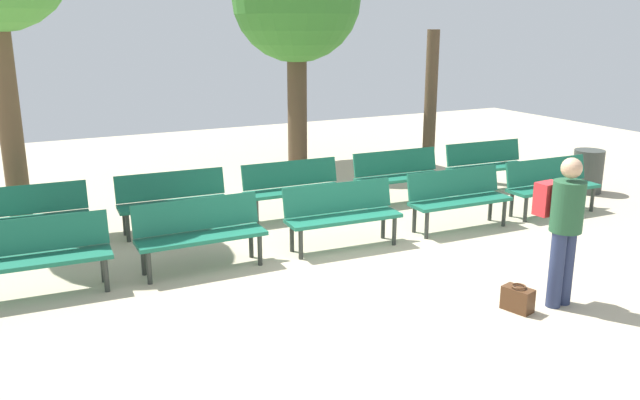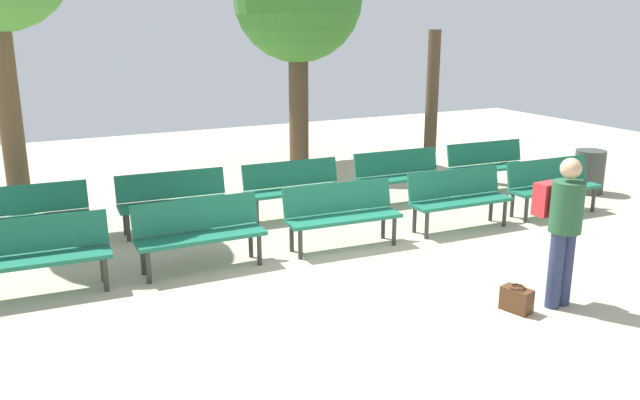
% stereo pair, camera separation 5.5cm
% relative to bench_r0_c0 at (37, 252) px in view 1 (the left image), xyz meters
% --- Properties ---
extents(ground_plane, '(24.35, 24.35, 0.00)m').
position_rel_bench_r0_c0_xyz_m(ground_plane, '(3.78, -1.70, -0.50)').
color(ground_plane, '#BCAD8E').
extents(bench_r0_c0, '(1.63, 0.57, 0.87)m').
position_rel_bench_r0_c0_xyz_m(bench_r0_c0, '(0.00, 0.00, 0.00)').
color(bench_r0_c0, '#19664C').
rests_on(bench_r0_c0, ground_plane).
extents(bench_r0_c1, '(1.61, 0.50, 0.87)m').
position_rel_bench_r0_c0_xyz_m(bench_r0_c1, '(1.88, -0.05, 0.00)').
color(bench_r0_c1, '#19664C').
rests_on(bench_r0_c1, ground_plane).
extents(bench_r0_c2, '(1.63, 0.57, 0.87)m').
position_rel_bench_r0_c0_xyz_m(bench_r0_c2, '(3.85, -0.13, 0.00)').
color(bench_r0_c2, '#19664C').
rests_on(bench_r0_c2, ground_plane).
extents(bench_r0_c3, '(1.61, 0.53, 0.87)m').
position_rel_bench_r0_c0_xyz_m(bench_r0_c3, '(5.80, -0.18, 0.00)').
color(bench_r0_c3, '#19664C').
rests_on(bench_r0_c3, ground_plane).
extents(bench_r0_c4, '(1.62, 0.54, 0.87)m').
position_rel_bench_r0_c0_xyz_m(bench_r0_c4, '(7.64, -0.21, 0.00)').
color(bench_r0_c4, '#19664C').
rests_on(bench_r0_c4, ground_plane).
extents(bench_r1_c0, '(1.63, 0.58, 0.87)m').
position_rel_bench_r0_c0_xyz_m(bench_r1_c0, '(-0.00, 1.68, 0.00)').
color(bench_r1_c0, '#19664C').
rests_on(bench_r1_c0, ground_plane).
extents(bench_r1_c1, '(1.62, 0.57, 0.87)m').
position_rel_bench_r0_c0_xyz_m(bench_r1_c1, '(1.97, 1.60, 0.00)').
color(bench_r1_c1, '#19664C').
rests_on(bench_r1_c1, ground_plane).
extents(bench_r1_c2, '(1.62, 0.54, 0.87)m').
position_rel_bench_r0_c0_xyz_m(bench_r1_c2, '(3.86, 1.49, 0.00)').
color(bench_r1_c2, '#19664C').
rests_on(bench_r1_c2, ground_plane).
extents(bench_r1_c3, '(1.62, 0.55, 0.87)m').
position_rel_bench_r0_c0_xyz_m(bench_r1_c3, '(5.85, 1.48, 0.00)').
color(bench_r1_c3, '#19664C').
rests_on(bench_r1_c3, ground_plane).
extents(bench_r1_c4, '(1.62, 0.57, 0.87)m').
position_rel_bench_r0_c0_xyz_m(bench_r1_c4, '(7.75, 1.44, 0.00)').
color(bench_r1_c4, '#19664C').
rests_on(bench_r1_c4, ground_plane).
extents(tree_0, '(0.24, 0.24, 2.86)m').
position_rel_bench_r0_c0_xyz_m(tree_0, '(7.44, 2.81, 0.93)').
color(tree_0, '#4C3A28').
rests_on(tree_0, ground_plane).
extents(visitor_with_backpack, '(0.37, 0.54, 1.65)m').
position_rel_bench_r0_c0_xyz_m(visitor_with_backpack, '(5.04, -2.87, 0.43)').
color(visitor_with_backpack, navy).
rests_on(visitor_with_backpack, ground_plane).
extents(handbag, '(0.26, 0.36, 0.29)m').
position_rel_bench_r0_c0_xyz_m(handbag, '(4.54, -2.81, -0.37)').
color(handbag, '#4C2D19').
rests_on(handbag, ground_plane).
extents(trash_bin, '(0.53, 0.53, 0.78)m').
position_rel_bench_r0_c0_xyz_m(trash_bin, '(9.25, 0.45, -0.11)').
color(trash_bin, '#383D38').
rests_on(trash_bin, ground_plane).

